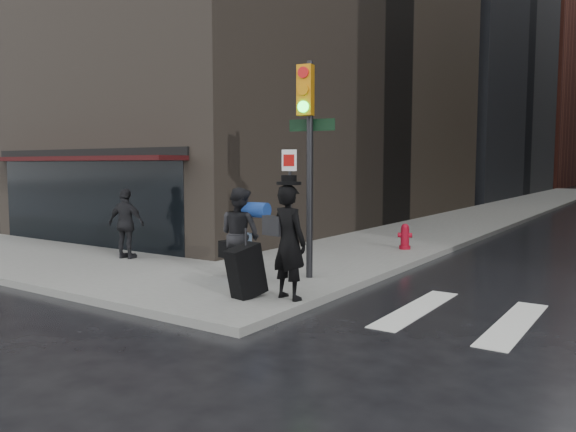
% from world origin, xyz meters
% --- Properties ---
extents(ground, '(140.00, 140.00, 0.00)m').
position_xyz_m(ground, '(0.00, 0.00, 0.00)').
color(ground, black).
rests_on(ground, ground).
extents(sidewalk_left, '(4.00, 50.00, 0.15)m').
position_xyz_m(sidewalk_left, '(0.00, 27.00, 0.07)').
color(sidewalk_left, slate).
rests_on(sidewalk_left, ground).
extents(bldg_left_far, '(22.00, 20.00, 26.00)m').
position_xyz_m(bldg_left_far, '(-13.00, 62.00, 13.00)').
color(bldg_left_far, brown).
rests_on(bldg_left_far, ground).
extents(storefront, '(8.40, 1.11, 2.83)m').
position_xyz_m(storefront, '(-7.00, 1.90, 1.83)').
color(storefront, black).
rests_on(storefront, ground).
extents(man_overcoat, '(1.32, 1.06, 2.20)m').
position_xyz_m(man_overcoat, '(1.46, -0.20, 1.07)').
color(man_overcoat, black).
rests_on(man_overcoat, ground).
extents(man_jeans, '(1.33, 0.86, 1.88)m').
position_xyz_m(man_jeans, '(-0.09, 0.62, 1.09)').
color(man_jeans, black).
rests_on(man_jeans, ground).
extents(man_greycoat, '(1.09, 0.64, 1.74)m').
position_xyz_m(man_greycoat, '(-4.12, 1.12, 1.02)').
color(man_greycoat, black).
rests_on(man_greycoat, ground).
extents(traffic_light, '(1.09, 0.57, 4.41)m').
position_xyz_m(traffic_light, '(0.88, 1.55, 2.99)').
color(traffic_light, black).
rests_on(traffic_light, ground).
extents(fire_hydrant, '(0.41, 0.31, 0.71)m').
position_xyz_m(fire_hydrant, '(1.03, 6.46, 0.47)').
color(fire_hydrant, maroon).
rests_on(fire_hydrant, ground).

